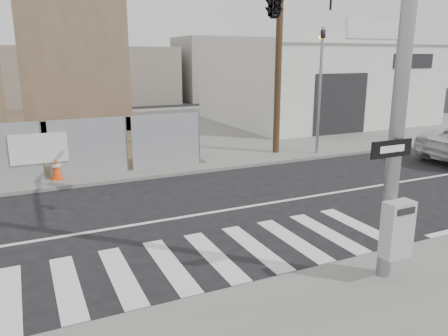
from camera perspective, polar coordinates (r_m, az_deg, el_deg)
name	(u,v)px	position (r m, az deg, el deg)	size (l,w,h in m)	color
ground	(176,218)	(11.69, -6.29, -6.56)	(100.00, 100.00, 0.00)	black
sidewalk_far	(91,134)	(24.95, -16.93, 4.26)	(50.00, 20.00, 0.12)	slate
signal_pole	(308,27)	(10.26, 10.94, 17.60)	(0.96, 5.87, 7.00)	gray
far_signal_pole	(321,73)	(18.87, 12.51, 11.96)	(0.16, 0.20, 5.60)	gray
concrete_wall_right	(77,72)	(24.64, -18.70, 11.79)	(5.50, 1.30, 8.00)	brown
auto_shop	(315,83)	(29.19, 11.78, 10.85)	(12.00, 10.20, 5.95)	silver
utility_pole_right	(279,30)	(18.77, 7.25, 17.43)	(1.60, 0.28, 10.00)	#473021
traffic_cone_d	(57,169)	(15.77, -21.02, -0.08)	(0.42, 0.42, 0.75)	#FA460D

